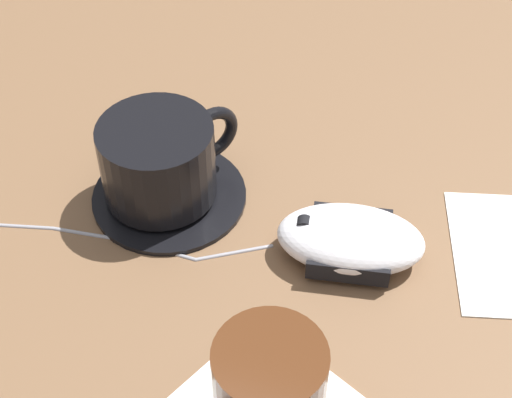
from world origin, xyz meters
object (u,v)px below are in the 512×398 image
(coffee_cup, at_px, (160,160))
(computer_mouse, at_px, (350,239))
(drinking_glass, at_px, (269,398))
(saucer, at_px, (169,194))

(coffee_cup, relative_size, computer_mouse, 0.90)
(coffee_cup, relative_size, drinking_glass, 1.19)
(saucer, xyz_separation_m, drinking_glass, (0.18, 0.14, 0.04))
(saucer, distance_m, coffee_cup, 0.04)
(saucer, relative_size, drinking_glass, 1.38)
(saucer, relative_size, computer_mouse, 1.05)
(computer_mouse, distance_m, drinking_glass, 0.17)
(computer_mouse, xyz_separation_m, drinking_glass, (0.16, -0.02, 0.03))
(coffee_cup, bearing_deg, computer_mouse, 84.22)
(drinking_glass, bearing_deg, coffee_cup, -141.32)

